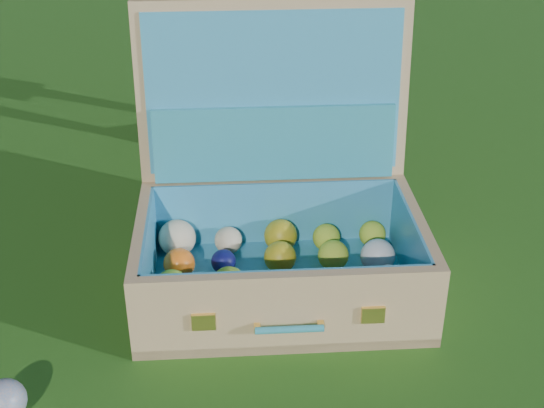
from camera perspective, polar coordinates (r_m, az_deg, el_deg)
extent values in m
plane|color=#215114|center=(1.41, -3.14, -9.60)|extent=(60.00, 60.00, 0.00)
sphere|color=teal|center=(1.30, -19.47, -13.75)|extent=(0.07, 0.07, 0.07)
cube|color=tan|center=(1.50, 0.63, -6.47)|extent=(0.60, 0.45, 0.02)
cube|color=tan|center=(1.32, 1.23, -8.25)|extent=(0.54, 0.11, 0.16)
cube|color=tan|center=(1.60, 0.18, -0.81)|extent=(0.54, 0.11, 0.16)
cube|color=tan|center=(1.46, -9.69, -4.48)|extent=(0.07, 0.32, 0.16)
cube|color=tan|center=(1.50, 10.74, -3.73)|extent=(0.07, 0.32, 0.16)
cube|color=teal|center=(1.49, 0.64, -6.07)|extent=(0.55, 0.40, 0.01)
cube|color=teal|center=(1.32, 1.18, -7.57)|extent=(0.50, 0.09, 0.14)
cube|color=teal|center=(1.59, 0.21, -0.73)|extent=(0.50, 0.09, 0.14)
cube|color=teal|center=(1.46, -9.23, -4.14)|extent=(0.06, 0.32, 0.14)
cube|color=teal|center=(1.49, 10.30, -3.43)|extent=(0.06, 0.32, 0.14)
cube|color=tan|center=(1.53, 0.07, 8.52)|extent=(0.55, 0.16, 0.36)
cube|color=teal|center=(1.51, 0.12, 8.34)|extent=(0.50, 0.12, 0.32)
cube|color=teal|center=(1.54, 0.17, 4.59)|extent=(0.49, 0.11, 0.15)
cube|color=#F2C659|center=(1.30, -5.18, -8.84)|extent=(0.04, 0.01, 0.03)
cube|color=#F2C659|center=(1.33, 7.62, -8.28)|extent=(0.04, 0.01, 0.03)
cylinder|color=teal|center=(1.30, 1.32, -9.42)|extent=(0.12, 0.03, 0.01)
cube|color=#F2C659|center=(1.31, -1.12, -9.33)|extent=(0.01, 0.02, 0.01)
cube|color=#F2C659|center=(1.32, 3.69, -9.11)|extent=(0.01, 0.02, 0.01)
sphere|color=silver|center=(1.38, -7.97, -7.70)|extent=(0.07, 0.07, 0.07)
sphere|color=#C8DF36|center=(1.37, -3.31, -7.91)|extent=(0.06, 0.06, 0.06)
sphere|color=orange|center=(1.37, 0.88, -7.97)|extent=(0.06, 0.06, 0.06)
sphere|color=#0E1049|center=(1.39, 5.46, -7.36)|extent=(0.06, 0.06, 0.06)
sphere|color=orange|center=(1.41, 9.76, -7.68)|extent=(0.05, 0.05, 0.05)
sphere|color=#C8DF36|center=(1.44, -7.55, -6.15)|extent=(0.06, 0.06, 0.06)
sphere|color=#C8DF36|center=(1.43, -3.26, -6.02)|extent=(0.07, 0.07, 0.07)
sphere|color=#A81E0D|center=(1.45, 1.11, -6.15)|extent=(0.04, 0.04, 0.04)
sphere|color=#A81E0D|center=(1.45, 4.76, -5.90)|extent=(0.05, 0.05, 0.05)
sphere|color=silver|center=(1.47, 8.79, -5.54)|extent=(0.05, 0.05, 0.05)
sphere|color=orange|center=(1.50, -7.00, -4.47)|extent=(0.06, 0.06, 0.06)
sphere|color=#0E1049|center=(1.51, -3.67, -4.35)|extent=(0.05, 0.05, 0.05)
sphere|color=#B49A18|center=(1.51, 0.61, -4.02)|extent=(0.06, 0.06, 0.06)
sphere|color=#C8DF36|center=(1.52, 4.63, -3.86)|extent=(0.06, 0.06, 0.06)
sphere|color=silver|center=(1.52, 7.97, -3.90)|extent=(0.07, 0.07, 0.07)
sphere|color=beige|center=(1.57, -7.16, -2.55)|extent=(0.08, 0.08, 0.08)
sphere|color=beige|center=(1.57, -3.31, -2.74)|extent=(0.06, 0.06, 0.06)
sphere|color=#B49A18|center=(1.57, 0.65, -2.39)|extent=(0.07, 0.07, 0.07)
sphere|color=#C8DF36|center=(1.58, 4.12, -2.52)|extent=(0.06, 0.06, 0.06)
sphere|color=#C8DF36|center=(1.60, 7.57, -2.26)|extent=(0.06, 0.06, 0.06)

